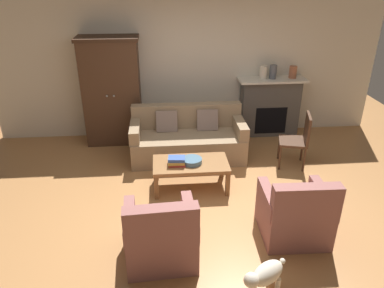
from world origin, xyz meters
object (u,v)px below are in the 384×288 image
object	(u,v)px
fruit_bowl	(192,161)
armchair_near_left	(161,236)
mantel_vase_terracotta	(293,72)
fireplace	(269,106)
book_stack	(177,161)
couch	(188,139)
coffee_table	(191,166)
dog	(265,275)
mantel_vase_slate	(273,72)
armoire	(112,91)
side_chair_wooden	(299,137)
mantel_vase_cream	(263,72)
armchair_near_right	(295,215)

from	to	relation	value
fruit_bowl	armchair_near_left	distance (m)	1.53
mantel_vase_terracotta	fireplace	bearing A→B (deg)	177.30
mantel_vase_terracotta	armchair_near_left	bearing A→B (deg)	-127.30
fireplace	book_stack	distance (m)	2.68
fireplace	couch	world-z (taller)	fireplace
fireplace	mantel_vase_terracotta	xyz separation A→B (m)	(0.38, -0.02, 0.66)
mantel_vase_terracotta	coffee_table	bearing A→B (deg)	-138.32
mantel_vase_terracotta	armchair_near_left	size ratio (longest dim) A/B	0.25
couch	dog	xyz separation A→B (m)	(0.53, -3.08, -0.07)
fireplace	dog	bearing A→B (deg)	-105.90
fireplace	mantel_vase_slate	bearing A→B (deg)	-90.00
couch	book_stack	size ratio (longest dim) A/B	7.34
armchair_near_left	dog	distance (m)	1.18
armoire	side_chair_wooden	distance (m)	3.35
armoire	mantel_vase_cream	distance (m)	2.78
book_stack	fireplace	bearing A→B (deg)	45.27
fruit_bowl	book_stack	distance (m)	0.23
fireplace	book_stack	world-z (taller)	fireplace
coffee_table	dog	xyz separation A→B (m)	(0.57, -2.06, -0.12)
side_chair_wooden	book_stack	bearing A→B (deg)	-163.88
couch	fruit_bowl	world-z (taller)	couch
coffee_table	mantel_vase_slate	xyz separation A→B (m)	(1.68, 1.84, 0.88)
coffee_table	armchair_near_right	world-z (taller)	armchair_near_right
armoire	book_stack	size ratio (longest dim) A/B	7.39
fruit_bowl	dog	world-z (taller)	fruit_bowl
fireplace	mantel_vase_terracotta	bearing A→B (deg)	-2.70
couch	side_chair_wooden	xyz separation A→B (m)	(1.77, -0.49, 0.19)
book_stack	side_chair_wooden	distance (m)	2.09
fruit_bowl	armchair_near_right	distance (m)	1.66
armoire	coffee_table	bearing A→B (deg)	-54.43
side_chair_wooden	dog	world-z (taller)	side_chair_wooden
mantel_vase_terracotta	armchair_near_left	distance (m)	4.25
armchair_near_right	fireplace	bearing A→B (deg)	80.27
couch	armchair_near_right	world-z (taller)	armchair_near_right
armoire	armchair_near_right	xyz separation A→B (m)	(2.42, -2.99, -0.66)
mantel_vase_cream	mantel_vase_slate	xyz separation A→B (m)	(0.18, 0.00, 0.00)
fireplace	couch	distance (m)	1.86
armoire	mantel_vase_terracotta	world-z (taller)	armoire
armoire	mantel_vase_cream	world-z (taller)	armoire
mantel_vase_cream	mantel_vase_terracotta	bearing A→B (deg)	0.00
couch	fruit_bowl	xyz separation A→B (m)	(-0.02, -1.03, 0.14)
couch	mantel_vase_terracotta	size ratio (longest dim) A/B	8.61
couch	armchair_near_left	xyz separation A→B (m)	(-0.49, -2.49, -0.00)
couch	mantel_vase_slate	distance (m)	2.06
armchair_near_right	mantel_vase_terracotta	bearing A→B (deg)	73.46
armchair_near_right	dog	xyz separation A→B (m)	(-0.59, -0.84, -0.07)
mantel_vase_cream	mantel_vase_terracotta	world-z (taller)	mantel_vase_cream
mantel_vase_cream	couch	bearing A→B (deg)	-150.83
fireplace	mantel_vase_slate	distance (m)	0.68
mantel_vase_terracotta	armchair_near_right	xyz separation A→B (m)	(-0.91, -3.05, -0.92)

